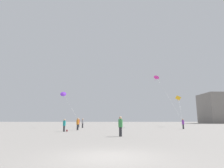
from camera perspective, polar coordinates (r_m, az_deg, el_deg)
ground_plane at (r=8.27m, az=-0.85°, el=-21.09°), size 300.00×300.00×0.00m
person_in_teal at (r=26.05m, az=-14.17°, el=-11.76°), size 0.35×0.35×1.62m
person_in_orange at (r=29.29m, az=-10.27°, el=-11.56°), size 0.39×0.39×1.81m
person_in_red at (r=40.48m, az=-9.97°, el=-11.30°), size 0.40×0.40×1.82m
person_in_green at (r=17.94m, az=2.56°, el=-12.32°), size 0.40×0.40×1.81m
person_in_purple at (r=34.29m, az=20.59°, el=-11.02°), size 0.37×0.37×1.70m
person_in_grey at (r=37.43m, az=-8.83°, el=-11.44°), size 0.38×0.38×1.76m
kite_amber_delta at (r=47.41m, az=19.32°, el=-4.08°), size 4.33×13.34×5.78m
kite_magenta_diamond at (r=42.72m, az=13.29°, el=1.95°), size 2.91×9.24×9.84m
kite_violet_diamond at (r=40.12m, az=-14.43°, el=-2.90°), size 3.79×1.95×6.01m
handbag_beside_flyer at (r=26.09m, az=-13.43°, el=-13.48°), size 0.26×0.35×0.24m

